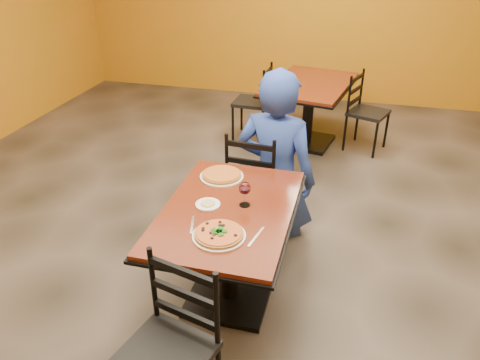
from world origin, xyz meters
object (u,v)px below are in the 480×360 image
(diner, at_px, (276,154))
(side_plate, at_px, (208,204))
(chair_second_right, at_px, (368,113))
(wine_glass, at_px, (245,193))
(chair_main_far, at_px, (256,180))
(pizza_main, at_px, (219,233))
(plate_far, at_px, (222,176))
(plate_main, at_px, (219,236))
(chair_main_near, at_px, (164,357))
(pizza_far, at_px, (222,174))
(chair_second_left, at_px, (252,102))
(table_main, at_px, (229,233))
(table_second, at_px, (309,98))

(diner, bearing_deg, side_plate, 82.76)
(side_plate, bearing_deg, chair_second_right, 70.48)
(side_plate, relative_size, wine_glass, 0.89)
(chair_main_far, bearing_deg, pizza_main, 97.02)
(pizza_main, bearing_deg, plate_far, 105.44)
(plate_main, bearing_deg, chair_main_far, 92.42)
(chair_main_near, height_order, side_plate, chair_main_near)
(pizza_far, distance_m, side_plate, 0.38)
(chair_main_near, bearing_deg, chair_second_right, 90.64)
(plate_main, relative_size, pizza_far, 1.11)
(plate_main, relative_size, side_plate, 1.94)
(diner, xyz_separation_m, side_plate, (-0.27, -0.94, 0.05))
(chair_second_left, bearing_deg, chair_main_far, 16.66)
(chair_main_far, bearing_deg, plate_main, 97.02)
(pizza_far, distance_m, wine_glass, 0.41)
(diner, height_order, pizza_far, diner)
(plate_far, bearing_deg, pizza_far, -90.00)
(table_main, xyz_separation_m, chair_second_right, (0.86, 2.80, -0.11))
(plate_main, xyz_separation_m, wine_glass, (0.06, 0.37, 0.08))
(chair_main_far, xyz_separation_m, side_plate, (-0.12, -0.91, 0.29))
(chair_second_left, relative_size, plate_far, 2.92)
(diner, xyz_separation_m, pizza_far, (-0.29, -0.56, 0.07))
(chair_main_near, distance_m, plate_far, 1.37)
(table_main, bearing_deg, pizza_main, -83.94)
(chair_second_right, bearing_deg, plate_far, 177.14)
(chair_second_right, distance_m, pizza_far, 2.64)
(table_second, xyz_separation_m, plate_main, (-0.14, -3.11, 0.20))
(table_main, distance_m, wine_glass, 0.30)
(chair_main_far, bearing_deg, chair_main_near, 93.45)
(chair_main_near, distance_m, side_plate, 1.00)
(plate_far, distance_m, side_plate, 0.38)
(plate_main, relative_size, pizza_main, 1.09)
(side_plate, bearing_deg, chair_main_near, -85.27)
(pizza_far, bearing_deg, diner, 62.39)
(chair_second_right, bearing_deg, pizza_main, -174.96)
(table_main, bearing_deg, pizza_far, 112.31)
(table_main, bearing_deg, table_second, 86.43)
(side_plate, bearing_deg, wine_glass, 14.62)
(chair_main_near, bearing_deg, side_plate, 109.05)
(plate_far, bearing_deg, plate_main, -74.56)
(diner, distance_m, wine_glass, 0.89)
(pizza_far, bearing_deg, table_second, 82.17)
(chair_main_near, relative_size, chair_second_right, 1.05)
(table_main, distance_m, chair_main_far, 0.91)
(chair_main_near, distance_m, chair_second_left, 3.78)
(plate_main, bearing_deg, chair_main_near, -97.78)
(chair_main_near, distance_m, plate_main, 0.72)
(chair_second_left, height_order, side_plate, chair_second_left)
(table_second, xyz_separation_m, chair_main_near, (-0.23, -3.76, -0.09))
(table_main, xyz_separation_m, pizza_far, (-0.16, 0.38, 0.21))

